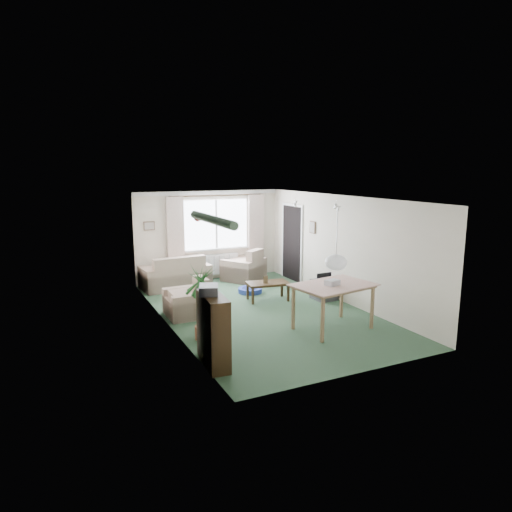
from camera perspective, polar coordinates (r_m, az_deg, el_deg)
name	(u,v)px	position (r m, az deg, el deg)	size (l,w,h in m)	color
ground	(262,312)	(9.71, 0.77, -6.98)	(6.50, 6.50, 0.00)	#2D4C34
window	(216,224)	(12.38, -5.03, 3.99)	(1.80, 0.03, 1.30)	white
curtain_rod	(217,196)	(12.23, -4.95, 7.53)	(2.60, 0.03, 0.03)	black
curtain_left	(176,236)	(11.96, -10.01, 2.51)	(0.45, 0.08, 2.00)	beige
curtain_right	(256,231)	(12.76, 0.00, 3.20)	(0.45, 0.08, 2.00)	beige
radiator	(217,264)	(12.52, -4.88, -1.03)	(1.20, 0.10, 0.55)	white
doorway	(292,243)	(12.28, 4.55, 1.59)	(0.03, 0.95, 2.00)	black
pendant_lamp	(336,262)	(7.52, 9.96, -0.80)	(0.36, 0.36, 0.36)	white
tinsel_garland	(212,220)	(6.40, -5.51, 4.55)	(1.60, 1.60, 0.12)	#196626
bauble_cluster_a	(295,202)	(10.68, 4.95, 6.77)	(0.20, 0.20, 0.20)	silver
bauble_cluster_b	(336,205)	(9.84, 10.03, 6.30)	(0.20, 0.20, 0.20)	silver
wall_picture_back	(149,226)	(11.87, -13.21, 3.69)	(0.28, 0.03, 0.22)	brown
wall_picture_right	(313,227)	(11.35, 7.09, 3.58)	(0.03, 0.24, 0.30)	brown
sofa	(175,271)	(11.72, -10.07, -1.90)	(1.68, 0.89, 0.84)	beige
armchair_corner	(244,264)	(12.31, -1.56, -1.06)	(0.96, 0.91, 0.86)	beige
armchair_left	(187,297)	(9.47, -8.64, -5.13)	(0.87, 0.82, 0.77)	beige
coffee_table	(268,291)	(10.48, 1.48, -4.43)	(0.94, 0.52, 0.42)	black
photo_frame	(266,279)	(10.35, 1.21, -2.95)	(0.12, 0.02, 0.16)	brown
bookshelf	(213,330)	(7.07, -5.38, -9.21)	(0.30, 0.91, 1.11)	black
hifi_box	(209,290)	(6.93, -5.94, -4.23)	(0.28, 0.35, 0.14)	#3E3E44
houseplant	(202,303)	(8.08, -6.82, -5.92)	(0.56, 0.56, 1.31)	#1F5A32
dining_table	(333,307)	(8.72, 9.58, -6.33)	(1.35, 0.90, 0.85)	tan
gift_box	(332,283)	(8.52, 9.52, -3.36)	(0.25, 0.18, 0.12)	silver
tv_cube	(324,290)	(10.66, 8.46, -4.19)	(0.45, 0.50, 0.45)	#3C3C41
pet_bed	(250,290)	(11.14, -0.74, -4.30)	(0.58, 0.58, 0.12)	#205095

